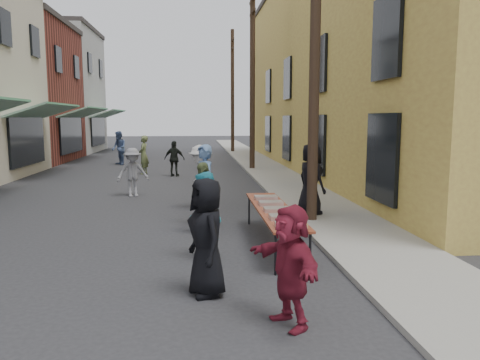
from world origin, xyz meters
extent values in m
plane|color=#28282B|center=(0.00, 0.00, 0.00)|extent=(120.00, 120.00, 0.00)
cube|color=gray|center=(5.00, 15.00, 0.05)|extent=(2.20, 60.00, 0.10)
cube|color=gray|center=(-10.00, 29.00, 4.50)|extent=(8.00, 8.00, 9.00)
cube|color=#B58E40|center=(11.10, 14.00, 5.00)|extent=(10.00, 28.00, 10.00)
cylinder|color=#2D2116|center=(4.30, 3.00, 4.50)|extent=(0.26, 0.26, 9.00)
cylinder|color=#2D2116|center=(4.30, 15.00, 4.50)|extent=(0.26, 0.26, 9.00)
cylinder|color=#2D2116|center=(4.30, 27.00, 4.50)|extent=(0.26, 0.26, 9.00)
cube|color=maroon|center=(3.04, 1.14, 0.73)|extent=(0.70, 4.00, 0.04)
cylinder|color=black|center=(2.75, -0.74, 0.35)|extent=(0.04, 0.04, 0.71)
cylinder|color=black|center=(3.33, -0.74, 0.35)|extent=(0.04, 0.04, 0.71)
cylinder|color=black|center=(2.75, 3.02, 0.35)|extent=(0.04, 0.04, 0.71)
cylinder|color=black|center=(3.33, 3.02, 0.35)|extent=(0.04, 0.04, 0.71)
cube|color=maroon|center=(3.04, -0.51, 0.79)|extent=(0.50, 0.33, 0.08)
cube|color=#B2B2B7|center=(3.04, 0.14, 0.79)|extent=(0.50, 0.33, 0.08)
cube|color=tan|center=(3.04, 0.84, 0.79)|extent=(0.50, 0.33, 0.08)
cube|color=#B2B2B7|center=(3.04, 1.54, 0.79)|extent=(0.50, 0.33, 0.08)
cube|color=tan|center=(3.04, 2.24, 0.79)|extent=(0.50, 0.33, 0.08)
cylinder|color=#A57F26|center=(2.82, -0.81, 0.79)|extent=(0.07, 0.07, 0.08)
cylinder|color=#A57F26|center=(2.82, -0.71, 0.79)|extent=(0.07, 0.07, 0.08)
cylinder|color=#A57F26|center=(2.82, -0.61, 0.79)|extent=(0.07, 0.07, 0.08)
cylinder|color=tan|center=(3.24, -0.76, 0.81)|extent=(0.08, 0.08, 0.12)
imported|color=black|center=(1.60, -1.47, 0.87)|extent=(0.79, 0.98, 1.73)
imported|color=#5373A1|center=(1.65, 2.96, 0.98)|extent=(0.72, 0.84, 1.96)
imported|color=teal|center=(1.60, 0.22, 0.81)|extent=(0.76, 0.89, 1.62)
imported|color=silver|center=(1.60, 5.03, 0.92)|extent=(0.92, 1.30, 1.83)
imported|color=#5D6C3E|center=(1.62, 2.16, 0.81)|extent=(0.80, 1.02, 1.62)
imported|color=maroon|center=(2.60, -2.61, 0.77)|extent=(0.92, 1.50, 1.54)
imported|color=black|center=(4.43, 3.64, 1.02)|extent=(0.89, 1.05, 1.83)
imported|color=gray|center=(-0.60, 7.47, 0.80)|extent=(1.17, 0.89, 1.60)
imported|color=black|center=(0.55, 12.72, 0.79)|extent=(1.00, 0.63, 1.58)
imported|color=#616E3F|center=(-0.90, 13.72, 0.89)|extent=(0.52, 0.71, 1.78)
imported|color=#475D8B|center=(-2.71, 18.19, 0.94)|extent=(1.06, 1.14, 1.87)
camera|label=1|loc=(1.44, -8.10, 2.58)|focal=35.00mm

